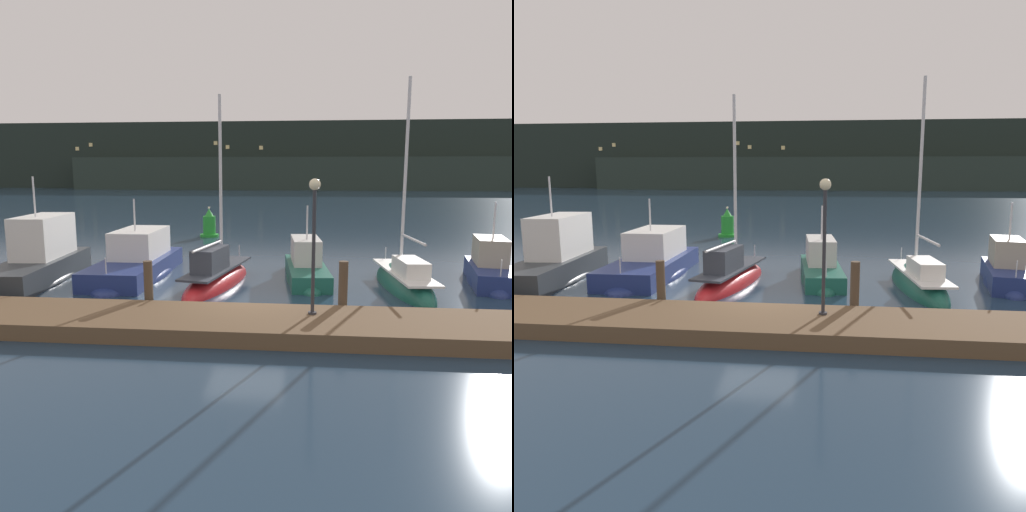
# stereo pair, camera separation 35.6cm
# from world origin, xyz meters

# --- Properties ---
(ground_plane) EXTENTS (400.00, 400.00, 0.00)m
(ground_plane) POSITION_xyz_m (0.00, 0.00, 0.00)
(ground_plane) COLOR #1E3347
(dock) EXTENTS (24.75, 2.80, 0.45)m
(dock) POSITION_xyz_m (0.00, -2.12, 0.23)
(dock) COLOR brown
(dock) RESTS_ON ground
(mooring_pile_1) EXTENTS (0.28, 0.28, 1.64)m
(mooring_pile_1) POSITION_xyz_m (-3.04, -0.47, 0.82)
(mooring_pile_1) COLOR #4C3D2D
(mooring_pile_1) RESTS_ON ground
(mooring_pile_2) EXTENTS (0.28, 0.28, 1.75)m
(mooring_pile_2) POSITION_xyz_m (3.04, -0.47, 0.87)
(mooring_pile_2) COLOR #4C3D2D
(mooring_pile_2) RESTS_ON ground
(motorboat_berth_1) EXTENTS (2.76, 7.46, 4.69)m
(motorboat_berth_1) POSITION_xyz_m (-8.89, 3.55, 0.55)
(motorboat_berth_1) COLOR #2D3338
(motorboat_berth_1) RESTS_ON ground
(motorboat_berth_2) EXTENTS (2.62, 7.36, 3.88)m
(motorboat_berth_2) POSITION_xyz_m (-5.26, 4.77, 0.32)
(motorboat_berth_2) COLOR navy
(motorboat_berth_2) RESTS_ON ground
(sailboat_berth_3) EXTENTS (2.51, 6.22, 7.91)m
(sailboat_berth_3) POSITION_xyz_m (-1.56, 3.40, 0.18)
(sailboat_berth_3) COLOR red
(sailboat_berth_3) RESTS_ON ground
(motorboat_berth_4) EXTENTS (2.13, 5.70, 3.67)m
(motorboat_berth_4) POSITION_xyz_m (1.93, 4.77, 0.25)
(motorboat_berth_4) COLOR #195647
(motorboat_berth_4) RESTS_ON ground
(sailboat_berth_5) EXTENTS (2.04, 6.20, 8.61)m
(sailboat_berth_5) POSITION_xyz_m (5.62, 3.55, 0.11)
(sailboat_berth_5) COLOR #195647
(sailboat_berth_5) RESTS_ON ground
(motorboat_berth_6) EXTENTS (2.53, 5.15, 3.88)m
(motorboat_berth_6) POSITION_xyz_m (9.16, 4.72, 0.28)
(motorboat_berth_6) COLOR navy
(motorboat_berth_6) RESTS_ON ground
(channel_buoy) EXTENTS (1.25, 1.25, 2.00)m
(channel_buoy) POSITION_xyz_m (-4.54, 17.22, 0.75)
(channel_buoy) COLOR green
(channel_buoy) RESTS_ON ground
(dock_lamppost) EXTENTS (0.32, 0.32, 3.79)m
(dock_lamppost) POSITION_xyz_m (2.10, -1.70, 3.00)
(dock_lamppost) COLOR #2D2D33
(dock_lamppost) RESTS_ON dock
(hillside_backdrop) EXTENTS (240.00, 23.00, 14.59)m
(hillside_backdrop) POSITION_xyz_m (3.57, 101.72, 6.72)
(hillside_backdrop) COLOR #1E2823
(hillside_backdrop) RESTS_ON ground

